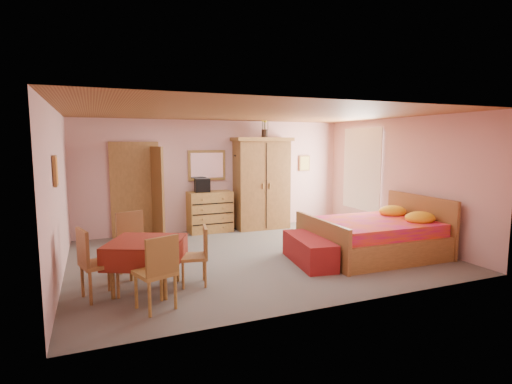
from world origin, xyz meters
name	(u,v)px	position (x,y,z in m)	size (l,w,h in m)	color
floor	(257,256)	(0.00, 0.00, 0.00)	(6.50, 6.50, 0.00)	slate
ceiling	(257,113)	(0.00, 0.00, 2.60)	(6.50, 6.50, 0.00)	brown
wall_back	(217,175)	(0.00, 2.50, 1.30)	(6.50, 0.10, 2.60)	#CE9995
wall_front	(334,206)	(0.00, -2.50, 1.30)	(6.50, 0.10, 2.60)	#CE9995
wall_left	(58,195)	(-3.25, 0.00, 1.30)	(0.10, 5.00, 2.60)	#CE9995
wall_right	(399,180)	(3.25, 0.00, 1.30)	(0.10, 5.00, 2.60)	#CE9995
doorway	(135,191)	(-1.90, 2.47, 1.02)	(1.06, 0.12, 2.15)	#9E6B35
window	(362,169)	(3.21, 1.20, 1.45)	(0.08, 1.40, 1.95)	white
picture_left	(55,171)	(-3.22, -0.60, 1.70)	(0.04, 0.32, 0.42)	orange
picture_back	(304,163)	(2.35, 2.47, 1.55)	(0.30, 0.04, 0.40)	#D8BF59
chest_of_drawers	(210,212)	(-0.26, 2.26, 0.48)	(1.01, 0.50, 0.95)	#A87939
wall_mirror	(207,165)	(-0.26, 2.47, 1.55)	(0.90, 0.05, 0.71)	silver
stereo	(202,185)	(-0.44, 2.25, 1.11)	(0.34, 0.25, 0.31)	black
floor_lamp	(239,192)	(0.46, 2.29, 0.89)	(0.23, 0.23, 1.78)	black
wardrobe	(261,183)	(1.02, 2.20, 1.10)	(1.40, 0.72, 2.20)	brown
sunflower_vase	(265,126)	(1.11, 2.23, 2.47)	(0.21, 0.21, 0.53)	yellow
bed	(373,227)	(2.01, -0.76, 0.53)	(2.30, 1.81, 1.07)	#C21266
bench	(309,250)	(0.65, -0.77, 0.23)	(0.51, 1.37, 0.46)	maroon
dining_table	(147,265)	(-2.10, -0.99, 0.36)	(0.98, 0.98, 0.72)	maroon
chair_south	(155,272)	(-2.09, -1.71, 0.48)	(0.44, 0.44, 0.96)	#B0813B
chair_north	(136,244)	(-2.17, -0.26, 0.49)	(0.45, 0.45, 0.99)	#A57638
chair_west	(99,263)	(-2.73, -1.06, 0.48)	(0.44, 0.44, 0.97)	#AA6D39
chair_east	(193,256)	(-1.44, -1.05, 0.43)	(0.39, 0.39, 0.86)	#B0773B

